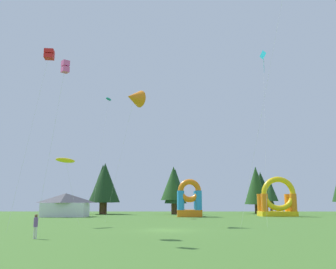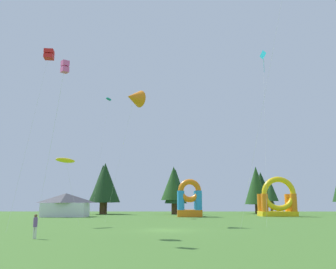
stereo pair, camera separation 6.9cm
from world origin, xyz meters
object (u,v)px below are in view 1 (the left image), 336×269
(kite_yellow_parafoil, at_px, (65,160))
(inflatable_orange_dome, at_px, (278,202))
(kite_cyan_diamond, at_px, (264,57))
(kite_orange_delta, at_px, (134,98))
(kite_red_box, at_px, (49,55))
(kite_teal_parafoil, at_px, (109,99))
(person_near_camera, at_px, (36,224))
(kite_pink_box, at_px, (65,67))
(inflatable_yellow_castle, at_px, (189,203))
(festival_tent, at_px, (65,205))

(kite_yellow_parafoil, height_order, inflatable_orange_dome, kite_yellow_parafoil)
(kite_cyan_diamond, xyz_separation_m, kite_yellow_parafoil, (-24.46, -7.32, -15.01))
(kite_orange_delta, height_order, kite_yellow_parafoil, kite_orange_delta)
(kite_red_box, xyz_separation_m, kite_teal_parafoil, (0.26, 31.10, 4.46))
(person_near_camera, height_order, inflatable_orange_dome, inflatable_orange_dome)
(kite_pink_box, bearing_deg, inflatable_yellow_castle, 72.71)
(kite_cyan_diamond, relative_size, kite_teal_parafoil, 1.07)
(kite_pink_box, relative_size, inflatable_yellow_castle, 2.13)
(kite_yellow_parafoil, distance_m, inflatable_yellow_castle, 28.20)
(kite_cyan_diamond, height_order, kite_pink_box, kite_cyan_diamond)
(kite_yellow_parafoil, height_order, kite_teal_parafoil, kite_teal_parafoil)
(inflatable_yellow_castle, bearing_deg, inflatable_orange_dome, 5.50)
(kite_cyan_diamond, relative_size, kite_yellow_parafoil, 3.07)
(kite_orange_delta, distance_m, inflatable_orange_dome, 34.23)
(kite_pink_box, distance_m, inflatable_yellow_castle, 39.76)
(kite_orange_delta, distance_m, kite_yellow_parafoil, 11.33)
(kite_pink_box, height_order, festival_tent, kite_pink_box)
(person_near_camera, bearing_deg, inflatable_orange_dome, 73.75)
(kite_cyan_diamond, relative_size, inflatable_yellow_castle, 3.63)
(kite_cyan_diamond, height_order, kite_red_box, kite_cyan_diamond)
(person_near_camera, relative_size, festival_tent, 0.24)
(inflatable_yellow_castle, bearing_deg, kite_teal_parafoil, 179.00)
(kite_cyan_diamond, height_order, festival_tent, kite_cyan_diamond)
(kite_red_box, height_order, person_near_camera, kite_red_box)
(festival_tent, bearing_deg, kite_pink_box, -74.87)
(person_near_camera, height_order, festival_tent, festival_tent)
(kite_cyan_diamond, bearing_deg, festival_tent, 153.60)
(kite_orange_delta, height_order, person_near_camera, kite_orange_delta)
(kite_red_box, relative_size, kite_pink_box, 1.25)
(kite_red_box, distance_m, kite_teal_parafoil, 31.42)
(kite_orange_delta, bearing_deg, kite_yellow_parafoil, -154.92)
(kite_yellow_parafoil, distance_m, person_near_camera, 14.89)
(kite_yellow_parafoil, height_order, kite_pink_box, kite_pink_box)
(kite_yellow_parafoil, xyz_separation_m, person_near_camera, (2.05, -13.46, -6.04))
(kite_teal_parafoil, height_order, festival_tent, kite_teal_parafoil)
(kite_orange_delta, height_order, kite_red_box, kite_red_box)
(inflatable_yellow_castle, bearing_deg, kite_orange_delta, -110.82)
(kite_orange_delta, bearing_deg, inflatable_yellow_castle, 69.18)
(kite_orange_delta, bearing_deg, kite_cyan_diamond, 12.92)
(kite_pink_box, distance_m, person_near_camera, 11.98)
(kite_teal_parafoil, bearing_deg, kite_pink_box, -85.20)
(kite_teal_parafoil, bearing_deg, inflatable_orange_dome, 2.38)
(kite_teal_parafoil, bearing_deg, kite_yellow_parafoil, -90.82)
(kite_yellow_parafoil, distance_m, festival_tent, 23.92)
(kite_yellow_parafoil, bearing_deg, kite_red_box, -89.42)
(kite_red_box, xyz_separation_m, festival_tent, (-6.27, 29.87, -14.41))
(kite_yellow_parafoil, xyz_separation_m, festival_tent, (-6.19, 22.53, -5.09))
(inflatable_yellow_castle, xyz_separation_m, inflatable_orange_dome, (15.58, 1.50, 0.23))
(festival_tent, bearing_deg, inflatable_yellow_castle, 2.66)
(kite_cyan_diamond, bearing_deg, kite_red_box, -148.99)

